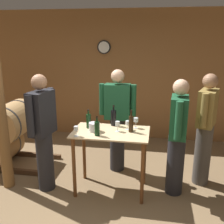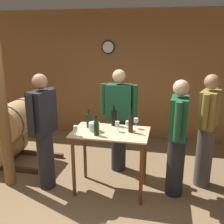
# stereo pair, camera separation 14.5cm
# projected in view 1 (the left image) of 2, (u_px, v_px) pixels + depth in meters

# --- Properties ---
(ground_plane) EXTENTS (14.00, 14.00, 0.00)m
(ground_plane) POSITION_uv_depth(u_px,v_px,m) (89.00, 210.00, 3.40)
(ground_plane) COLOR brown
(back_wall) EXTENTS (8.40, 0.08, 2.70)m
(back_wall) POSITION_uv_depth(u_px,v_px,m) (120.00, 76.00, 5.57)
(back_wall) COLOR brown
(back_wall) RESTS_ON ground_plane
(tasting_table) EXTENTS (1.05, 0.63, 0.91)m
(tasting_table) POSITION_uv_depth(u_px,v_px,m) (111.00, 144.00, 3.65)
(tasting_table) COLOR #D1B284
(tasting_table) RESTS_ON ground_plane
(wine_bottle_far_left) EXTENTS (0.07, 0.07, 0.28)m
(wine_bottle_far_left) POSITION_uv_depth(u_px,v_px,m) (89.00, 121.00, 3.71)
(wine_bottle_far_left) COLOR black
(wine_bottle_far_left) RESTS_ON tasting_table
(wine_bottle_left) EXTENTS (0.07, 0.07, 0.26)m
(wine_bottle_left) POSITION_uv_depth(u_px,v_px,m) (97.00, 128.00, 3.43)
(wine_bottle_left) COLOR black
(wine_bottle_left) RESTS_ON tasting_table
(wine_bottle_center) EXTENTS (0.08, 0.08, 0.31)m
(wine_bottle_center) POSITION_uv_depth(u_px,v_px,m) (114.00, 118.00, 3.81)
(wine_bottle_center) COLOR black
(wine_bottle_center) RESTS_ON tasting_table
(wine_bottle_right) EXTENTS (0.06, 0.06, 0.31)m
(wine_bottle_right) POSITION_uv_depth(u_px,v_px,m) (131.00, 123.00, 3.55)
(wine_bottle_right) COLOR black
(wine_bottle_right) RESTS_ON tasting_table
(wine_glass_near_left) EXTENTS (0.06, 0.06, 0.14)m
(wine_glass_near_left) POSITION_uv_depth(u_px,v_px,m) (76.00, 129.00, 3.41)
(wine_glass_near_left) COLOR silver
(wine_glass_near_left) RESTS_ON tasting_table
(wine_glass_near_center) EXTENTS (0.06, 0.06, 0.14)m
(wine_glass_near_center) POSITION_uv_depth(u_px,v_px,m) (118.00, 124.00, 3.58)
(wine_glass_near_center) COLOR silver
(wine_glass_near_center) RESTS_ON tasting_table
(wine_glass_near_right) EXTENTS (0.07, 0.07, 0.13)m
(wine_glass_near_right) POSITION_uv_depth(u_px,v_px,m) (128.00, 123.00, 3.64)
(wine_glass_near_right) COLOR silver
(wine_glass_near_right) RESTS_ON tasting_table
(wine_glass_far_side) EXTENTS (0.06, 0.06, 0.15)m
(wine_glass_far_side) POSITION_uv_depth(u_px,v_px,m) (136.00, 120.00, 3.70)
(wine_glass_far_side) COLOR silver
(wine_glass_far_side) RESTS_ON tasting_table
(ice_bucket) EXTENTS (0.15, 0.15, 0.12)m
(ice_bucket) POSITION_uv_depth(u_px,v_px,m) (94.00, 127.00, 3.59)
(ice_bucket) COLOR silver
(ice_bucket) RESTS_ON tasting_table
(person_host) EXTENTS (0.34, 0.56, 1.68)m
(person_host) POSITION_uv_depth(u_px,v_px,m) (205.00, 128.00, 3.81)
(person_host) COLOR #4C4742
(person_host) RESTS_ON ground_plane
(person_visitor_with_scarf) EXTENTS (0.25, 0.59, 1.65)m
(person_visitor_with_scarf) POSITION_uv_depth(u_px,v_px,m) (177.00, 136.00, 3.56)
(person_visitor_with_scarf) COLOR #232328
(person_visitor_with_scarf) RESTS_ON ground_plane
(person_visitor_bearded) EXTENTS (0.29, 0.58, 1.70)m
(person_visitor_bearded) POSITION_uv_depth(u_px,v_px,m) (43.00, 131.00, 3.66)
(person_visitor_bearded) COLOR #232328
(person_visitor_bearded) RESTS_ON ground_plane
(person_visitor_near_door) EXTENTS (0.59, 0.24, 1.68)m
(person_visitor_near_door) POSITION_uv_depth(u_px,v_px,m) (117.00, 119.00, 4.21)
(person_visitor_near_door) COLOR #232328
(person_visitor_near_door) RESTS_ON ground_plane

